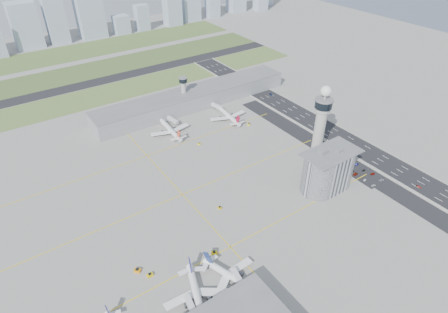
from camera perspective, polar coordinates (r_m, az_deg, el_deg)
ground at (r=271.29m, az=4.22°, el=-6.09°), size 1000.00×1000.00×0.00m
grass_strip_0 at (r=436.01m, az=-16.77°, el=9.32°), size 480.00×50.00×0.08m
grass_strip_1 at (r=503.06m, az=-19.80°, el=12.15°), size 480.00×60.00×0.08m
grass_strip_2 at (r=576.75m, az=-22.30°, el=14.40°), size 480.00×70.00×0.08m
runway at (r=468.78m, az=-18.37°, el=10.82°), size 480.00×22.00×0.10m
highway at (r=342.36m, az=19.56°, el=1.41°), size 28.00×500.00×0.10m
barrier_left at (r=332.10m, az=18.08°, el=0.75°), size 0.60×500.00×1.20m
barrier_right at (r=352.33m, az=20.99°, el=2.18°), size 0.60×500.00×1.20m
landside_road at (r=320.05m, az=18.14°, el=-0.78°), size 18.00×260.00×0.08m
parking_lot at (r=313.30m, az=19.56°, el=-1.94°), size 20.00×44.00×0.10m
taxiway_line_h_0 at (r=236.82m, az=0.96°, el=-13.63°), size 260.00×0.60×0.01m
taxiway_line_h_1 at (r=273.78m, az=-6.35°, el=-5.79°), size 260.00×0.60×0.01m
taxiway_line_h_2 at (r=317.85m, az=-11.64°, el=0.11°), size 260.00×0.60×0.01m
taxiway_line_v at (r=273.78m, az=-6.35°, el=-5.79°), size 0.60×260.00×0.01m
control_tower at (r=298.69m, az=14.53°, el=5.19°), size 14.00×14.00×64.50m
secondary_tower at (r=381.85m, az=-6.17°, el=10.09°), size 8.60×8.60×31.90m
admin_building at (r=280.05m, az=15.57°, el=-1.99°), size 42.00×24.00×33.50m
terminal_pier at (r=389.23m, az=-4.63°, el=8.90°), size 210.00×32.00×15.80m
airplane_near_b at (r=209.07m, az=-4.10°, el=-20.31°), size 48.03×51.97×11.90m
airplane_near_c at (r=216.54m, az=1.42°, el=-17.58°), size 45.99×49.69×11.34m
airplane_far_a at (r=343.43m, az=-8.30°, el=4.54°), size 40.15×46.35×12.36m
airplane_far_b at (r=363.24m, az=0.57°, el=6.72°), size 42.24×48.10×12.38m
jet_bridge_near_2 at (r=214.30m, az=3.04°, el=-19.70°), size 5.39×14.31×5.70m
jet_bridge_far_0 at (r=363.43m, az=-8.48°, el=5.73°), size 5.39×14.31×5.70m
jet_bridge_far_1 at (r=384.71m, az=-1.82°, el=7.83°), size 5.39×14.31×5.70m
tug_0 at (r=229.76m, az=-13.06°, el=-16.51°), size 4.32×4.42×2.13m
tug_1 at (r=226.37m, az=-11.23°, el=-17.26°), size 3.45×2.42×1.97m
tug_2 at (r=232.67m, az=-1.52°, el=-14.42°), size 4.27×4.04×2.05m
tug_3 at (r=260.64m, az=-0.68°, el=-7.79°), size 2.35×3.03×1.59m
tug_4 at (r=326.11m, az=-3.82°, el=1.97°), size 2.95×3.30×1.59m
tug_5 at (r=355.14m, az=3.79°, el=4.97°), size 3.81×3.93×1.89m
car_lot_0 at (r=300.73m, az=21.82°, el=-4.10°), size 3.70×1.90×1.20m
car_lot_1 at (r=304.05m, az=20.71°, el=-3.35°), size 3.47×1.62×1.10m
car_lot_2 at (r=307.56m, az=19.39°, el=-2.52°), size 4.90×2.64×1.31m
car_lot_3 at (r=309.86m, az=18.90°, el=-2.11°), size 4.34×2.16×1.21m
car_lot_4 at (r=313.46m, az=17.91°, el=-1.43°), size 3.49×1.50×1.18m
car_lot_5 at (r=316.40m, az=16.77°, el=-0.81°), size 3.95×1.77×1.26m
car_lot_6 at (r=308.23m, az=22.86°, el=-3.33°), size 4.71×2.30×1.29m
car_lot_7 at (r=312.66m, az=21.73°, el=-2.45°), size 4.25×2.06×1.19m
car_lot_8 at (r=314.21m, az=20.54°, el=-1.95°), size 3.41×1.61×1.13m
car_lot_9 at (r=318.93m, az=19.57°, el=-1.11°), size 3.84×1.45×1.25m
car_lot_10 at (r=321.67m, az=18.88°, el=-0.63°), size 4.02×1.95×1.10m
car_lot_11 at (r=324.63m, az=17.81°, el=-0.05°), size 3.91×2.03×1.08m
car_hw_0 at (r=313.43m, az=27.59°, el=-4.10°), size 1.86×3.91×1.29m
car_hw_1 at (r=361.69m, az=14.76°, el=4.34°), size 1.85×3.84×1.21m
car_hw_2 at (r=415.87m, az=7.17°, el=9.39°), size 2.16×4.31×1.17m
car_hw_4 at (r=450.23m, az=0.72°, el=11.70°), size 1.54×3.27×1.08m
skyline_bldg_7 at (r=616.29m, az=-28.04°, el=17.23°), size 35.76×28.61×61.22m
skyline_bldg_8 at (r=614.67m, az=-24.49°, el=19.20°), size 26.33×21.06×83.39m
skyline_bldg_9 at (r=628.79m, az=-19.73°, el=19.49°), size 36.96×29.57×62.11m
skyline_bldg_10 at (r=637.50m, az=-15.36°, el=18.81°), size 23.01×18.41×27.75m
skyline_bldg_11 at (r=647.93m, az=-12.40°, el=19.97°), size 20.22×16.18×38.97m
skyline_bldg_12 at (r=667.11m, az=-7.87°, el=21.18°), size 26.14×20.92×46.89m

